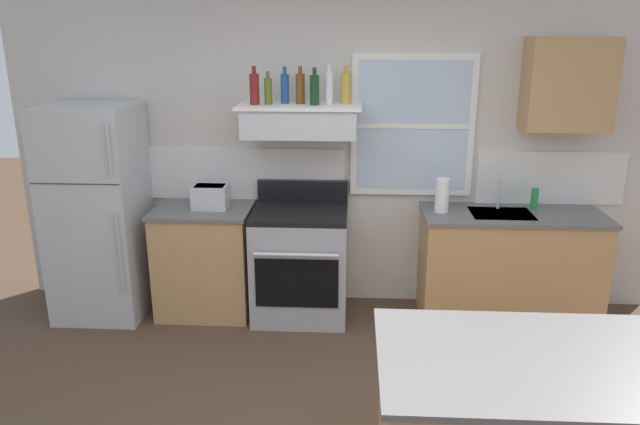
{
  "coord_description": "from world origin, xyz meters",
  "views": [
    {
      "loc": [
        0.17,
        -2.69,
        2.29
      ],
      "look_at": [
        -0.05,
        1.2,
        1.1
      ],
      "focal_mm": 33.47,
      "sensor_mm": 36.0,
      "label": 1
    }
  ],
  "objects_px": {
    "refrigerator": "(98,213)",
    "bottle_amber_wine": "(300,88)",
    "toaster": "(210,196)",
    "bottle_clear_tall": "(329,87)",
    "bottle_dark_green_wine": "(315,89)",
    "dish_soap_bottle": "(534,199)",
    "bottle_blue_liqueur": "(285,88)",
    "bottle_olive_oil_square": "(268,91)",
    "stove_range": "(300,262)",
    "bottle_champagne_gold_foil": "(346,88)",
    "paper_towel_roll": "(442,195)",
    "bottle_red_label_wine": "(254,88)"
  },
  "relations": [
    {
      "from": "stove_range",
      "to": "bottle_olive_oil_square",
      "type": "relative_size",
      "value": 4.35
    },
    {
      "from": "bottle_blue_liqueur",
      "to": "dish_soap_bottle",
      "type": "distance_m",
      "value": 2.18
    },
    {
      "from": "bottle_red_label_wine",
      "to": "bottle_clear_tall",
      "type": "height_order",
      "value": "bottle_clear_tall"
    },
    {
      "from": "bottle_amber_wine",
      "to": "bottle_clear_tall",
      "type": "xyz_separation_m",
      "value": [
        0.22,
        -0.02,
        0.01
      ]
    },
    {
      "from": "bottle_dark_green_wine",
      "to": "dish_soap_bottle",
      "type": "height_order",
      "value": "bottle_dark_green_wine"
    },
    {
      "from": "paper_towel_roll",
      "to": "dish_soap_bottle",
      "type": "relative_size",
      "value": 1.5
    },
    {
      "from": "bottle_blue_liqueur",
      "to": "toaster",
      "type": "bearing_deg",
      "value": -169.0
    },
    {
      "from": "bottle_red_label_wine",
      "to": "dish_soap_bottle",
      "type": "distance_m",
      "value": 2.39
    },
    {
      "from": "refrigerator",
      "to": "stove_range",
      "type": "xyz_separation_m",
      "value": [
        1.65,
        0.02,
        -0.41
      ]
    },
    {
      "from": "bottle_champagne_gold_foil",
      "to": "dish_soap_bottle",
      "type": "bearing_deg",
      "value": -0.5
    },
    {
      "from": "refrigerator",
      "to": "bottle_amber_wine",
      "type": "xyz_separation_m",
      "value": [
        1.65,
        0.15,
        0.99
      ]
    },
    {
      "from": "bottle_red_label_wine",
      "to": "paper_towel_roll",
      "type": "bearing_deg",
      "value": -0.57
    },
    {
      "from": "paper_towel_roll",
      "to": "dish_soap_bottle",
      "type": "xyz_separation_m",
      "value": [
        0.75,
        0.1,
        -0.04
      ]
    },
    {
      "from": "bottle_olive_oil_square",
      "to": "bottle_champagne_gold_foil",
      "type": "distance_m",
      "value": 0.6
    },
    {
      "from": "toaster",
      "to": "paper_towel_roll",
      "type": "bearing_deg",
      "value": 0.21
    },
    {
      "from": "bottle_clear_tall",
      "to": "stove_range",
      "type": "bearing_deg",
      "value": -154.87
    },
    {
      "from": "toaster",
      "to": "bottle_olive_oil_square",
      "type": "xyz_separation_m",
      "value": [
        0.49,
        0.04,
        0.84
      ]
    },
    {
      "from": "toaster",
      "to": "bottle_red_label_wine",
      "type": "relative_size",
      "value": 1.02
    },
    {
      "from": "toaster",
      "to": "bottle_red_label_wine",
      "type": "xyz_separation_m",
      "value": [
        0.38,
        0.02,
        0.86
      ]
    },
    {
      "from": "bottle_champagne_gold_foil",
      "to": "bottle_amber_wine",
      "type": "bearing_deg",
      "value": -175.99
    },
    {
      "from": "refrigerator",
      "to": "bottle_amber_wine",
      "type": "bearing_deg",
      "value": 5.14
    },
    {
      "from": "refrigerator",
      "to": "dish_soap_bottle",
      "type": "distance_m",
      "value": 3.54
    },
    {
      "from": "bottle_blue_liqueur",
      "to": "bottle_olive_oil_square",
      "type": "bearing_deg",
      "value": -146.02
    },
    {
      "from": "stove_range",
      "to": "bottle_champagne_gold_foil",
      "type": "height_order",
      "value": "bottle_champagne_gold_foil"
    },
    {
      "from": "stove_range",
      "to": "bottle_red_label_wine",
      "type": "relative_size",
      "value": 3.74
    },
    {
      "from": "toaster",
      "to": "bottle_champagne_gold_foil",
      "type": "xyz_separation_m",
      "value": [
        1.08,
        0.12,
        0.86
      ]
    },
    {
      "from": "toaster",
      "to": "stove_range",
      "type": "distance_m",
      "value": 0.91
    },
    {
      "from": "bottle_blue_liqueur",
      "to": "bottle_clear_tall",
      "type": "bearing_deg",
      "value": -7.19
    },
    {
      "from": "toaster",
      "to": "bottle_blue_liqueur",
      "type": "height_order",
      "value": "bottle_blue_liqueur"
    },
    {
      "from": "bottle_dark_green_wine",
      "to": "bottle_red_label_wine",
      "type": "bearing_deg",
      "value": -179.97
    },
    {
      "from": "refrigerator",
      "to": "bottle_red_label_wine",
      "type": "distance_m",
      "value": 1.64
    },
    {
      "from": "stove_range",
      "to": "dish_soap_bottle",
      "type": "relative_size",
      "value": 6.06
    },
    {
      "from": "dish_soap_bottle",
      "to": "bottle_champagne_gold_foil",
      "type": "bearing_deg",
      "value": 179.5
    },
    {
      "from": "bottle_amber_wine",
      "to": "dish_soap_bottle",
      "type": "distance_m",
      "value": 2.07
    },
    {
      "from": "bottle_red_label_wine",
      "to": "bottle_amber_wine",
      "type": "xyz_separation_m",
      "value": [
        0.35,
        0.07,
        -0.0
      ]
    },
    {
      "from": "bottle_dark_green_wine",
      "to": "bottle_olive_oil_square",
      "type": "bearing_deg",
      "value": 177.5
    },
    {
      "from": "bottle_champagne_gold_foil",
      "to": "paper_towel_roll",
      "type": "xyz_separation_m",
      "value": [
        0.77,
        -0.11,
        -0.82
      ]
    },
    {
      "from": "refrigerator",
      "to": "bottle_olive_oil_square",
      "type": "relative_size",
      "value": 6.96
    },
    {
      "from": "toaster",
      "to": "bottle_clear_tall",
      "type": "distance_m",
      "value": 1.29
    },
    {
      "from": "paper_towel_roll",
      "to": "dish_soap_bottle",
      "type": "bearing_deg",
      "value": 7.58
    },
    {
      "from": "bottle_dark_green_wine",
      "to": "dish_soap_bottle",
      "type": "bearing_deg",
      "value": 2.76
    },
    {
      "from": "bottle_olive_oil_square",
      "to": "paper_towel_roll",
      "type": "height_order",
      "value": "bottle_olive_oil_square"
    },
    {
      "from": "bottle_champagne_gold_foil",
      "to": "bottle_red_label_wine",
      "type": "bearing_deg",
      "value": -171.98
    },
    {
      "from": "bottle_dark_green_wine",
      "to": "stove_range",
      "type": "bearing_deg",
      "value": -156.04
    },
    {
      "from": "stove_range",
      "to": "bottle_clear_tall",
      "type": "height_order",
      "value": "bottle_clear_tall"
    },
    {
      "from": "paper_towel_roll",
      "to": "stove_range",
      "type": "bearing_deg",
      "value": -178.1
    },
    {
      "from": "stove_range",
      "to": "bottle_amber_wine",
      "type": "xyz_separation_m",
      "value": [
        0.0,
        0.13,
        1.4
      ]
    },
    {
      "from": "refrigerator",
      "to": "paper_towel_roll",
      "type": "relative_size",
      "value": 6.46
    },
    {
      "from": "refrigerator",
      "to": "paper_towel_roll",
      "type": "bearing_deg",
      "value": 1.24
    },
    {
      "from": "toaster",
      "to": "bottle_clear_tall",
      "type": "bearing_deg",
      "value": 4.48
    }
  ]
}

